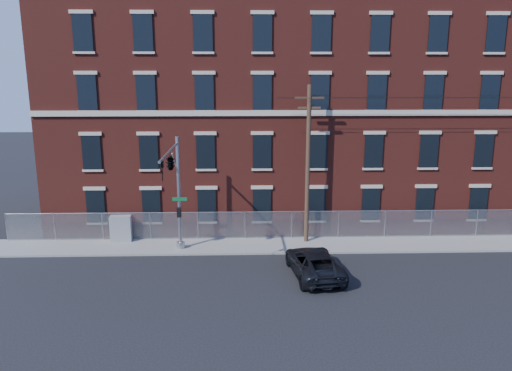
{
  "coord_description": "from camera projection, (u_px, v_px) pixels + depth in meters",
  "views": [
    {
      "loc": [
        -2.18,
        -24.37,
        10.68
      ],
      "look_at": [
        -1.32,
        4.0,
        4.21
      ],
      "focal_mm": 34.12,
      "sensor_mm": 36.0,
      "label": 1
    }
  ],
  "objects": [
    {
      "name": "utility_cabinet",
      "position": [
        121.0,
        228.0,
        31.53
      ],
      "size": [
        1.38,
        0.75,
        1.67
      ],
      "primitive_type": "cube",
      "rotation": [
        0.0,
        0.0,
        0.06
      ],
      "color": "gray",
      "rests_on": "sidewalk"
    },
    {
      "name": "mill_building",
      "position": [
        421.0,
        108.0,
        38.31
      ],
      "size": [
        55.3,
        14.32,
        16.3
      ],
      "color": "maroon",
      "rests_on": "ground"
    },
    {
      "name": "utility_pole_near",
      "position": [
        308.0,
        162.0,
        30.52
      ],
      "size": [
        1.8,
        0.28,
        10.0
      ],
      "color": "#473123",
      "rests_on": "ground"
    },
    {
      "name": "ground",
      "position": [
        283.0,
        278.0,
        26.19
      ],
      "size": [
        140.0,
        140.0,
        0.0
      ],
      "primitive_type": "plane",
      "color": "black",
      "rests_on": "ground"
    },
    {
      "name": "pickup_truck",
      "position": [
        314.0,
        263.0,
        26.4
      ],
      "size": [
        3.01,
        5.46,
        1.45
      ],
      "primitive_type": "imported",
      "rotation": [
        0.0,
        0.0,
        3.26
      ],
      "color": "black",
      "rests_on": "ground"
    },
    {
      "name": "traffic_signal_mast",
      "position": [
        173.0,
        173.0,
        26.94
      ],
      "size": [
        0.9,
        6.75,
        7.0
      ],
      "color": "#9EA0A5",
      "rests_on": "ground"
    },
    {
      "name": "sidewalk",
      "position": [
        461.0,
        243.0,
        31.41
      ],
      "size": [
        65.0,
        3.0,
        0.12
      ],
      "primitive_type": "cube",
      "color": "gray",
      "rests_on": "ground"
    },
    {
      "name": "chain_link_fence",
      "position": [
        454.0,
        223.0,
        32.45
      ],
      "size": [
        59.06,
        0.06,
        1.85
      ],
      "color": "#A5A8AD",
      "rests_on": "ground"
    }
  ]
}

